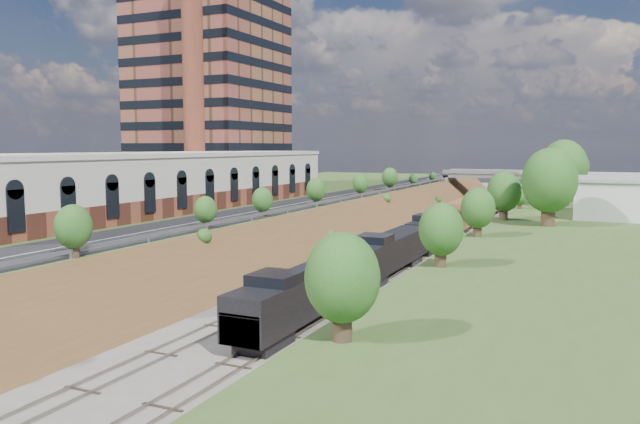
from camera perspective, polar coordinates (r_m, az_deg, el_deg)
ground at (r=34.78m, az=-17.14°, el=-15.70°), size 400.00×400.00×0.00m
platform_left at (r=100.77m, az=-8.56°, el=0.12°), size 44.00×180.00×5.00m
embankment_left at (r=91.03m, az=3.16°, el=-2.03°), size 10.00×180.00×10.00m
embankment_right at (r=85.60m, az=17.02°, el=-2.80°), size 10.00×180.00×10.00m
rail_left_track at (r=88.34m, az=8.25°, el=-2.27°), size 1.58×180.00×0.18m
rail_right_track at (r=87.05m, az=11.53°, el=-2.46°), size 1.58×180.00×0.18m
road at (r=92.19m, az=0.57°, el=1.23°), size 8.00×180.00×0.10m
guardrail at (r=90.38m, az=2.90°, el=1.45°), size 0.10×171.00×0.70m
commercial_building at (r=79.59m, az=-14.26°, el=2.79°), size 14.30×62.30×7.00m
highrise_tower at (r=118.08m, az=-10.15°, el=15.74°), size 22.00×22.00×53.90m
smokestack at (r=99.42m, az=-11.55°, el=12.98°), size 3.20×3.20×40.00m
overpass at (r=147.79m, az=16.02°, el=2.75°), size 24.50×8.30×7.40m
white_building_near at (r=76.20m, az=25.74°, el=1.11°), size 9.00×12.00×4.00m
white_building_far at (r=98.15m, az=25.20°, el=1.98°), size 8.00×10.00×3.60m
tree_right_large at (r=64.23m, az=20.24°, el=2.66°), size 5.25×5.25×7.61m
tree_left_crest at (r=55.61m, az=-12.79°, el=0.00°), size 2.45×2.45×3.55m
freight_train at (r=96.14m, az=12.87°, el=-0.21°), size 3.03×122.03×4.55m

